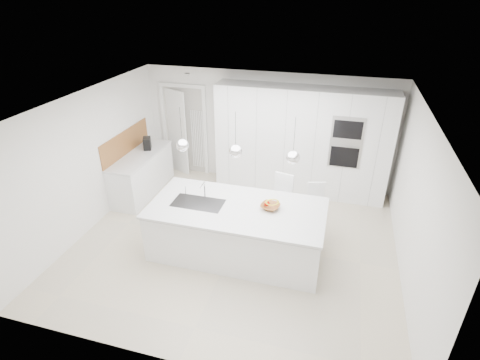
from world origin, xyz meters
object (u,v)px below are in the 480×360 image
(island_base, at_px, (236,233))
(bar_stool_left, at_px, (282,205))
(fruit_bowl, at_px, (270,207))
(bar_stool_right, at_px, (314,211))
(espresso_machine, at_px, (147,143))

(island_base, relative_size, bar_stool_left, 2.51)
(fruit_bowl, bearing_deg, island_base, -164.34)
(island_base, height_order, bar_stool_left, bar_stool_left)
(fruit_bowl, xyz_separation_m, bar_stool_right, (0.65, 0.77, -0.44))
(espresso_machine, xyz_separation_m, bar_stool_right, (3.71, -0.91, -0.53))
(fruit_bowl, distance_m, espresso_machine, 3.49)
(island_base, relative_size, espresso_machine, 10.86)
(fruit_bowl, relative_size, bar_stool_right, 0.30)
(espresso_machine, bearing_deg, bar_stool_right, -38.29)
(island_base, bearing_deg, bar_stool_right, 38.06)
(fruit_bowl, bearing_deg, bar_stool_left, 83.52)
(island_base, distance_m, bar_stool_right, 1.50)
(island_base, xyz_separation_m, bar_stool_left, (0.61, 0.85, 0.13))
(island_base, bearing_deg, espresso_machine, 144.13)
(island_base, xyz_separation_m, fruit_bowl, (0.53, 0.15, 0.51))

